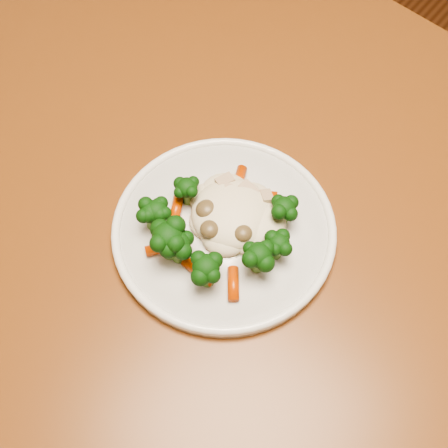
% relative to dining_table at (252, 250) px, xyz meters
% --- Properties ---
extents(dining_table, '(1.34, 0.97, 0.75)m').
position_rel_dining_table_xyz_m(dining_table, '(0.00, 0.00, 0.00)').
color(dining_table, brown).
rests_on(dining_table, ground).
extents(plate, '(0.25, 0.25, 0.01)m').
position_rel_dining_table_xyz_m(plate, '(-0.01, -0.04, 0.10)').
color(plate, white).
rests_on(plate, dining_table).
extents(meal, '(0.17, 0.17, 0.05)m').
position_rel_dining_table_xyz_m(meal, '(-0.01, -0.06, 0.13)').
color(meal, beige).
rests_on(meal, plate).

